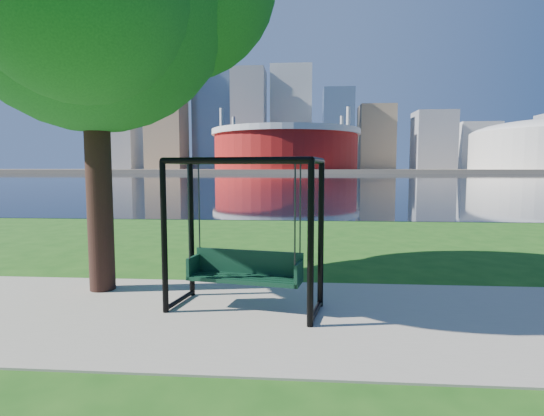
# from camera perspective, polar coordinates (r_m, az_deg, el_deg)

# --- Properties ---
(ground) EXTENTS (900.00, 900.00, 0.00)m
(ground) POSITION_cam_1_polar(r_m,az_deg,el_deg) (7.40, -0.41, -13.15)
(ground) COLOR #1E5114
(ground) RESTS_ON ground
(path) EXTENTS (120.00, 4.00, 0.03)m
(path) POSITION_cam_1_polar(r_m,az_deg,el_deg) (6.93, -0.76, -14.34)
(path) COLOR #9E937F
(path) RESTS_ON ground
(river) EXTENTS (900.00, 180.00, 0.02)m
(river) POSITION_cam_1_polar(r_m,az_deg,el_deg) (109.02, 4.05, 4.06)
(river) COLOR black
(river) RESTS_ON ground
(far_bank) EXTENTS (900.00, 228.00, 2.00)m
(far_bank) POSITION_cam_1_polar(r_m,az_deg,el_deg) (313.00, 4.26, 5.04)
(far_bank) COLOR #937F60
(far_bank) RESTS_ON ground
(stadium) EXTENTS (83.00, 83.00, 32.00)m
(stadium) POSITION_cam_1_polar(r_m,az_deg,el_deg) (242.52, 1.86, 8.11)
(stadium) COLOR maroon
(stadium) RESTS_ON far_bank
(skyline) EXTENTS (392.00, 66.00, 96.50)m
(skyline) POSITION_cam_1_polar(r_m,az_deg,el_deg) (328.15, 3.54, 11.16)
(skyline) COLOR gray
(skyline) RESTS_ON far_bank
(swing) EXTENTS (2.62, 1.51, 2.52)m
(swing) POSITION_cam_1_polar(r_m,az_deg,el_deg) (6.96, -3.67, -4.01)
(swing) COLOR black
(swing) RESTS_ON ground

